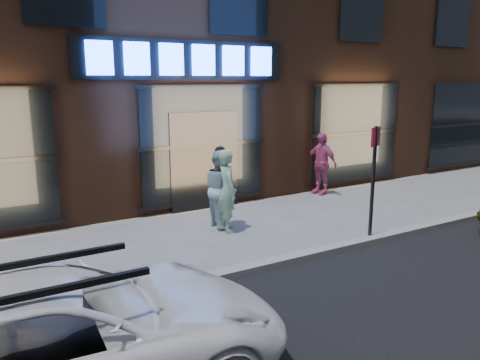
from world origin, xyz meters
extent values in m
plane|color=slate|center=(0.00, 0.00, 0.00)|extent=(90.00, 90.00, 0.00)
cube|color=gray|center=(0.00, 0.00, 0.06)|extent=(60.00, 0.25, 0.12)
cube|color=#54301E|center=(0.00, 8.00, 5.00)|extent=(30.00, 8.00, 10.00)
cube|color=black|center=(-0.40, 3.95, 3.60)|extent=(5.20, 0.06, 0.90)
cube|color=black|center=(0.00, 3.92, 1.20)|extent=(1.80, 0.10, 2.40)
cube|color=#FFBF72|center=(0.00, 3.98, 1.60)|extent=(3.00, 0.04, 2.60)
cube|color=black|center=(0.00, 3.94, 1.60)|extent=(3.20, 0.06, 2.80)
cube|color=#FFBF72|center=(5.00, 3.98, 1.60)|extent=(3.00, 0.04, 2.60)
cube|color=black|center=(5.00, 3.94, 1.60)|extent=(3.20, 0.06, 2.80)
cube|color=#FFBF72|center=(10.00, 3.98, 1.60)|extent=(3.00, 0.04, 2.60)
cube|color=black|center=(10.00, 3.94, 1.60)|extent=(3.20, 0.06, 2.80)
cube|color=black|center=(1.00, 3.94, 5.00)|extent=(1.60, 0.06, 1.60)
cube|color=black|center=(5.00, 3.94, 5.00)|extent=(1.60, 0.06, 1.60)
cube|color=black|center=(9.00, 3.94, 5.00)|extent=(1.60, 0.06, 1.60)
cube|color=#2659FF|center=(-2.40, 3.88, 3.60)|extent=(0.55, 0.12, 0.70)
cube|color=#2659FF|center=(-1.60, 3.88, 3.60)|extent=(0.55, 0.12, 0.70)
cube|color=#2659FF|center=(-0.80, 3.88, 3.60)|extent=(0.55, 0.12, 0.70)
cube|color=#2659FF|center=(0.00, 3.88, 3.60)|extent=(0.55, 0.12, 0.70)
cube|color=#2659FF|center=(0.80, 3.88, 3.60)|extent=(0.55, 0.12, 0.70)
cube|color=#2659FF|center=(1.60, 3.88, 3.60)|extent=(0.55, 0.12, 0.70)
imported|color=#9DCEB1|center=(-0.35, 2.11, 0.88)|extent=(0.55, 0.72, 1.75)
imported|color=silver|center=(-0.32, 2.47, 0.85)|extent=(0.69, 0.86, 1.70)
imported|color=#D6588F|center=(3.49, 3.68, 0.86)|extent=(0.64, 1.08, 1.73)
imported|color=white|center=(-4.36, -1.75, 0.65)|extent=(4.80, 2.38, 1.31)
cylinder|color=#262628|center=(1.78, 0.10, 1.15)|extent=(0.07, 0.07, 2.30)
cube|color=#B81531|center=(1.78, 0.10, 2.09)|extent=(0.35, 0.16, 0.37)
camera|label=1|loc=(-4.94, -6.26, 3.18)|focal=35.00mm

